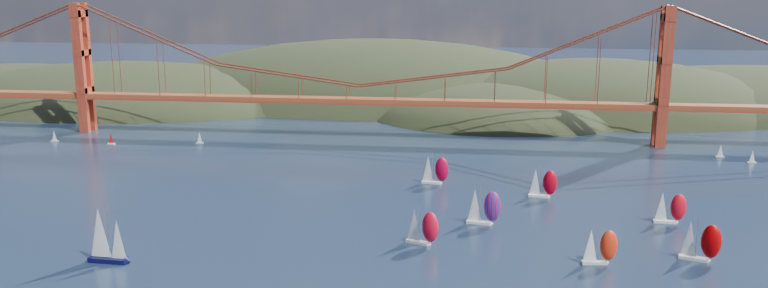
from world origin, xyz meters
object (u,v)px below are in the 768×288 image
sloop_navy (105,236)px  racer_2 (700,241)px  racer_1 (599,246)px  racer_3 (542,183)px  racer_5 (435,169)px  racer_0 (422,226)px  racer_rwb (483,206)px  racer_4 (670,207)px

sloop_navy → racer_2: (138.63, 18.10, -1.52)m
racer_1 → racer_2: racer_2 is taller
racer_2 → racer_3: 58.37m
racer_1 → racer_5: racer_5 is taller
racer_0 → racer_1: 42.82m
sloop_navy → racer_1: 115.50m
sloop_navy → racer_2: sloop_navy is taller
racer_1 → racer_rwb: 37.17m
sloop_navy → racer_0: bearing=19.8°
racer_0 → racer_5: racer_5 is taller
racer_2 → racer_rwb: 54.62m
racer_1 → racer_3: (-8.68, 53.67, 0.16)m
racer_3 → racer_4: size_ratio=1.02×
racer_2 → racer_rwb: bearing=176.7°
racer_rwb → sloop_navy: bearing=-145.4°
racer_2 → racer_5: racer_2 is taller
racer_0 → racer_1: size_ratio=1.07×
racer_2 → racer_3: size_ratio=1.08×
sloop_navy → racer_5: sloop_navy is taller
racer_4 → racer_5: racer_5 is taller
racer_3 → racer_5: (-33.38, 11.28, 0.18)m
racer_1 → racer_rwb: size_ratio=0.88×
racer_0 → racer_2: bearing=20.1°
racer_0 → racer_1: racer_0 is taller
racer_3 → racer_4: racer_3 is taller
racer_2 → racer_0: bearing=-163.7°
racer_0 → sloop_navy: bearing=-141.2°
racer_5 → sloop_navy: bearing=-123.4°
sloop_navy → racer_4: 145.87m
racer_0 → racer_4: racer_0 is taller
sloop_navy → racer_2: 139.81m
sloop_navy → racer_3: size_ratio=1.51×
racer_4 → racer_rwb: 50.90m
sloop_navy → racer_5: 106.52m
sloop_navy → racer_1: size_ratio=1.56×
sloop_navy → racer_0: sloop_navy is taller
racer_0 → racer_4: 70.24m
sloop_navy → racer_rwb: 96.22m
sloop_navy → racer_4: (138.46, 45.86, -1.97)m
racer_1 → racer_3: bearing=92.6°
racer_2 → racer_rwb: (-50.57, 20.64, 0.10)m
racer_5 → racer_0: bearing=-80.3°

